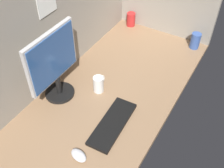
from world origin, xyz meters
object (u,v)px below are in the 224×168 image
object	(u,v)px
mug_red_plastic	(131,19)
mug_ceramic_white	(99,84)
mouse	(79,155)
mug_ceramic_blue	(195,40)
keyboard	(113,124)
monitor	(54,64)

from	to	relation	value
mug_red_plastic	mug_ceramic_white	size ratio (longest dim) A/B	1.02
mouse	mug_ceramic_white	world-z (taller)	mug_ceramic_white
mug_ceramic_blue	mug_ceramic_white	distance (cm)	83.45
mouse	mug_ceramic_blue	xyz separation A→B (cm)	(120.44, -19.39, 4.32)
keyboard	mug_red_plastic	bearing A→B (deg)	19.28
monitor	mug_ceramic_white	size ratio (longest dim) A/B	4.07
monitor	mug_ceramic_white	world-z (taller)	monitor
monitor	mug_red_plastic	bearing A→B (deg)	-0.60
mug_red_plastic	mug_ceramic_white	bearing A→B (deg)	-166.49
keyboard	mug_red_plastic	size ratio (longest dim) A/B	3.36
mug_ceramic_blue	mug_ceramic_white	world-z (taller)	mug_ceramic_blue
mug_ceramic_white	monitor	bearing A→B (deg)	127.37
mug_ceramic_blue	keyboard	bearing A→B (deg)	170.78
mug_ceramic_blue	mug_red_plastic	size ratio (longest dim) A/B	1.09
monitor	mug_ceramic_blue	xyz separation A→B (cm)	(90.07, -56.33, -18.02)
mug_ceramic_blue	mouse	bearing A→B (deg)	170.85
mouse	keyboard	bearing A→B (deg)	4.76
mouse	monitor	bearing A→B (deg)	64.23
mouse	mug_ceramic_blue	size ratio (longest dim) A/B	0.80
mug_ceramic_blue	mug_ceramic_white	bearing A→B (deg)	153.99
monitor	mug_ceramic_blue	world-z (taller)	monitor
mouse	mug_ceramic_white	distance (cm)	48.73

